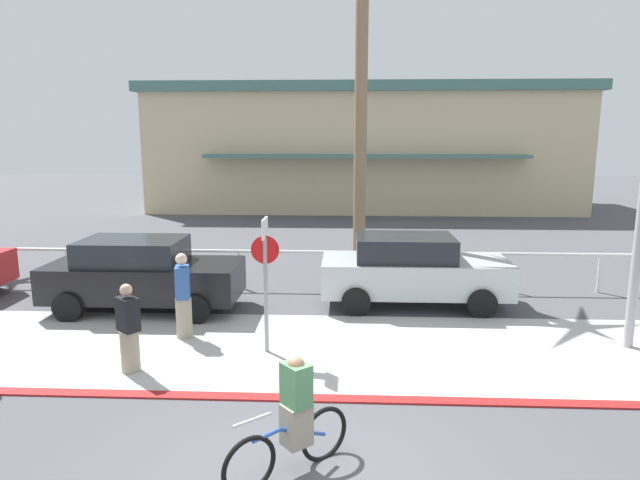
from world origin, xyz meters
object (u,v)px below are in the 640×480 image
Objects in this scene: palm_tree_1 at (362,48)px; pedestrian_1 at (129,332)px; stop_sign_bike_lane at (265,266)px; cyclist_blue_0 at (293,419)px; car_silver_2 at (412,270)px; car_black_1 at (142,274)px; pedestrian_0 at (183,299)px.

pedestrian_1 is at bearing -119.24° from palm_tree_1.
cyclist_blue_0 is at bearing -77.11° from stop_sign_bike_lane.
car_silver_2 reaches higher than pedestrian_1.
palm_tree_1 reaches higher than cyclist_blue_0.
stop_sign_bike_lane is 1.62× the size of pedestrian_1.
pedestrian_1 is at bearing -142.00° from car_silver_2.
stop_sign_bike_lane is at bearing -37.01° from car_black_1.
car_black_1 is 2.79× the size of pedestrian_1.
car_silver_2 is at bearing 6.29° from car_black_1.
car_black_1 is at bearing 129.83° from pedestrian_0.
stop_sign_bike_lane is at bearing 24.06° from pedestrian_1.
car_silver_2 is 7.24m from cyclist_blue_0.
palm_tree_1 is 2.03× the size of car_silver_2.
cyclist_blue_0 is 0.86× the size of pedestrian_0.
car_silver_2 is 2.93× the size of cyclist_blue_0.
car_silver_2 is at bearing -69.50° from palm_tree_1.
car_black_1 is (-5.11, -3.88, -5.53)m from palm_tree_1.
car_black_1 is 2.31m from pedestrian_0.
pedestrian_1 is (-2.22, -0.99, -0.96)m from stop_sign_bike_lane.
car_silver_2 is at bearing 38.00° from pedestrian_1.
palm_tree_1 is at bearing 57.24° from pedestrian_0.
pedestrian_0 is 1.11× the size of pedestrian_1.
car_black_1 is at bearing -142.80° from palm_tree_1.
cyclist_blue_0 is 5.15m from pedestrian_0.
car_silver_2 is 2.79× the size of pedestrian_1.
palm_tree_1 is at bearing 73.52° from stop_sign_bike_lane.
stop_sign_bike_lane is 0.58× the size of car_black_1.
stop_sign_bike_lane is at bearing -20.87° from pedestrian_0.
palm_tree_1 is 5.11× the size of pedestrian_0.
stop_sign_bike_lane is at bearing -106.48° from palm_tree_1.
car_silver_2 is at bearing 27.05° from pedestrian_0.
pedestrian_1 is at bearing -105.42° from pedestrian_0.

